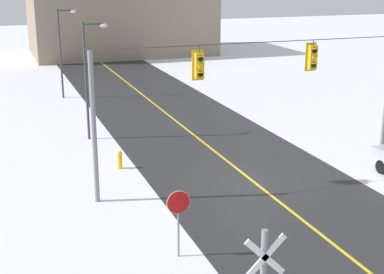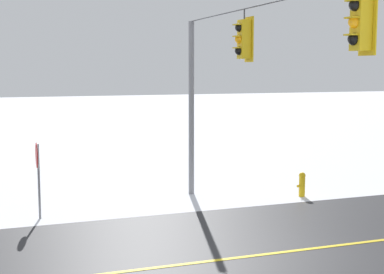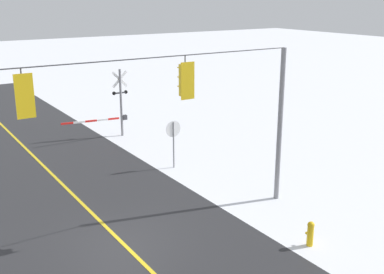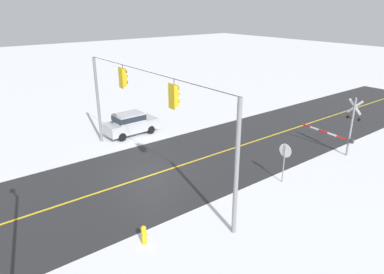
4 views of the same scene
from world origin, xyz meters
name	(u,v)px [view 2 (image 2 of 4)]	position (x,y,z in m)	size (l,w,h in m)	color
ground_plane	(285,252)	(0.00, 0.00, 0.00)	(160.00, 160.00, 0.00)	white
signal_span	(289,89)	(0.04, -0.01, 4.08)	(14.20, 0.47, 6.22)	gray
stop_sign	(38,163)	(-5.32, -5.52, 1.71)	(0.80, 0.09, 2.35)	gray
fire_hydrant	(302,184)	(-5.25, 3.57, 0.47)	(0.24, 0.31, 0.88)	gold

